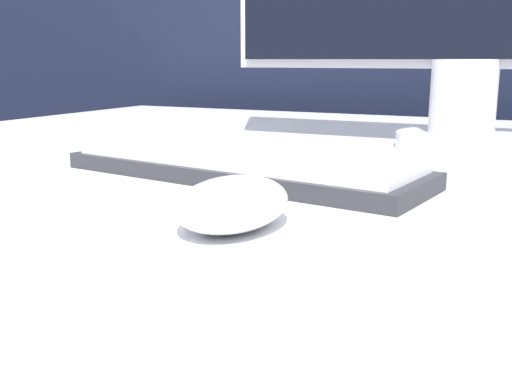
{
  "coord_description": "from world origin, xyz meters",
  "views": [
    {
      "loc": [
        0.19,
        -0.67,
        0.87
      ],
      "look_at": [
        0.0,
        -0.28,
        0.77
      ],
      "focal_mm": 42.0,
      "sensor_mm": 36.0,
      "label": 1
    }
  ],
  "objects": [
    {
      "name": "keyboard",
      "position": [
        -0.08,
        -0.15,
        0.77
      ],
      "size": [
        0.38,
        0.17,
        0.02
      ],
      "rotation": [
        0.0,
        0.0,
        -0.15
      ],
      "color": "#28282D",
      "rests_on": "desk"
    },
    {
      "name": "partition_panel",
      "position": [
        0.0,
        0.71,
        0.59
      ],
      "size": [
        5.0,
        0.03,
        1.18
      ],
      "color": "black",
      "rests_on": "ground_plane"
    },
    {
      "name": "computer_mouse_near",
      "position": [
        0.0,
        -0.31,
        0.77
      ],
      "size": [
        0.08,
        0.11,
        0.03
      ],
      "rotation": [
        0.0,
        0.0,
        0.04
      ],
      "color": "white",
      "rests_on": "desk"
    }
  ]
}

